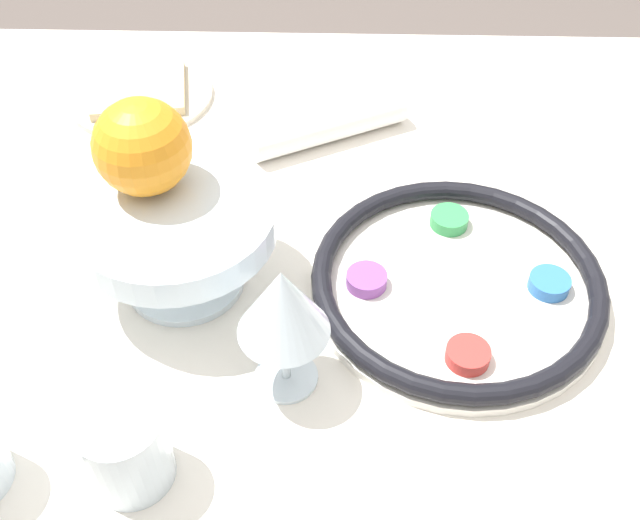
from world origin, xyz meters
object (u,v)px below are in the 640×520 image
(bread_plate, at_px, (140,93))
(napkin_roll, at_px, (328,124))
(cup_far, at_px, (126,448))
(orange_fruit, at_px, (142,147))
(fruit_stand, at_px, (176,227))
(wine_glass, at_px, (283,306))
(seder_plate, at_px, (457,283))

(bread_plate, distance_m, napkin_roll, 0.26)
(cup_far, bearing_deg, orange_fruit, -86.29)
(fruit_stand, bearing_deg, wine_glass, 133.37)
(fruit_stand, bearing_deg, napkin_roll, -119.51)
(napkin_roll, bearing_deg, fruit_stand, 60.49)
(napkin_roll, xyz_separation_m, cup_far, (0.15, 0.46, 0.02))
(napkin_roll, relative_size, cup_far, 2.53)
(bread_plate, xyz_separation_m, cup_far, (-0.10, 0.54, 0.03))
(orange_fruit, distance_m, cup_far, 0.27)
(fruit_stand, height_order, orange_fruit, orange_fruit)
(fruit_stand, height_order, cup_far, fruit_stand)
(cup_far, bearing_deg, napkin_roll, -108.07)
(orange_fruit, xyz_separation_m, napkin_roll, (-0.17, -0.22, -0.12))
(seder_plate, bearing_deg, cup_far, 35.94)
(bread_plate, bearing_deg, fruit_stand, 108.57)
(orange_fruit, distance_m, napkin_roll, 0.30)
(seder_plate, distance_m, wine_glass, 0.21)
(fruit_stand, bearing_deg, cup_far, 87.23)
(wine_glass, relative_size, napkin_roll, 0.71)
(seder_plate, height_order, bread_plate, seder_plate)
(cup_far, bearing_deg, wine_glass, -140.79)
(bread_plate, xyz_separation_m, napkin_roll, (-0.25, 0.08, 0.01))
(orange_fruit, xyz_separation_m, bread_plate, (0.08, -0.30, -0.14))
(seder_plate, relative_size, bread_plate, 1.53)
(bread_plate, bearing_deg, wine_glass, 116.30)
(seder_plate, height_order, fruit_stand, fruit_stand)
(bread_plate, height_order, napkin_roll, napkin_roll)
(bread_plate, bearing_deg, cup_far, 100.48)
(wine_glass, xyz_separation_m, bread_plate, (0.22, -0.44, -0.09))
(orange_fruit, relative_size, bread_plate, 0.48)
(fruit_stand, height_order, napkin_roll, fruit_stand)
(fruit_stand, relative_size, bread_plate, 1.02)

